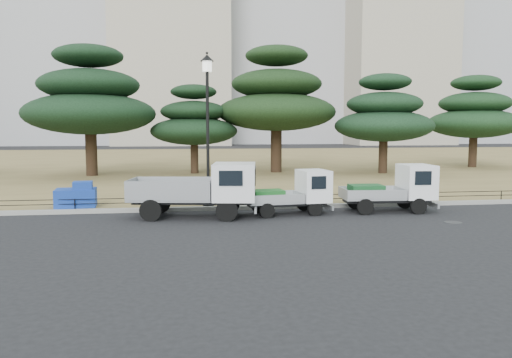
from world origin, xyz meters
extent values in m
plane|color=black|center=(0.00, 0.00, 0.00)|extent=(220.00, 220.00, 0.00)
cube|color=olive|center=(0.00, 30.60, 0.07)|extent=(120.00, 56.00, 0.15)
cube|color=gray|center=(0.00, 2.60, 0.08)|extent=(120.00, 0.25, 0.16)
cylinder|color=black|center=(-1.31, 0.13, 0.39)|extent=(0.79, 0.27, 0.78)
cylinder|color=black|center=(-1.05, 1.80, 0.39)|extent=(0.79, 0.27, 0.78)
cylinder|color=black|center=(-3.97, 0.54, 0.39)|extent=(0.79, 0.27, 0.78)
cylinder|color=black|center=(-3.71, 2.21, 0.39)|extent=(0.79, 0.27, 0.78)
cube|color=#2D2D30|center=(-2.47, 1.16, 0.59)|extent=(4.44, 1.58, 0.14)
cube|color=gray|center=(-3.24, 1.28, 1.04)|extent=(3.24, 2.14, 0.76)
cube|color=silver|center=(-0.96, 0.93, 1.33)|extent=(1.78, 2.06, 1.34)
cylinder|color=black|center=(2.06, 0.76, 0.28)|extent=(0.57, 0.21, 0.56)
cylinder|color=black|center=(1.92, 1.97, 0.28)|extent=(0.57, 0.21, 0.56)
cylinder|color=black|center=(0.20, 0.55, 0.28)|extent=(0.57, 0.21, 0.56)
cylinder|color=black|center=(0.07, 1.76, 0.28)|extent=(0.57, 0.21, 0.56)
cube|color=#2D2D30|center=(1.09, 1.27, 0.41)|extent=(3.07, 1.02, 0.13)
cube|color=#ABAEB3|center=(0.54, 1.20, 0.66)|extent=(2.20, 1.49, 0.37)
cube|color=white|center=(2.14, 1.38, 1.08)|extent=(1.19, 1.49, 1.20)
cube|color=#1B6123|center=(0.34, 1.18, 0.75)|extent=(1.22, 0.95, 0.41)
cylinder|color=black|center=(6.07, 0.59, 0.31)|extent=(0.63, 0.20, 0.62)
cylinder|color=black|center=(6.15, 1.96, 0.31)|extent=(0.63, 0.20, 0.62)
cylinder|color=black|center=(4.00, 0.71, 0.31)|extent=(0.63, 0.20, 0.62)
cylinder|color=black|center=(4.08, 2.08, 0.31)|extent=(0.63, 0.20, 0.62)
cube|color=#2D2D30|center=(5.11, 1.33, 0.46)|extent=(3.39, 0.97, 0.15)
cube|color=#A5A7AD|center=(4.50, 1.37, 0.74)|extent=(2.40, 1.55, 0.42)
cube|color=white|center=(6.29, 1.26, 1.19)|extent=(1.25, 1.60, 1.32)
cube|color=#164E24|center=(4.27, 1.38, 0.84)|extent=(1.33, 1.00, 0.46)
cylinder|color=black|center=(-1.82, 2.90, 0.23)|extent=(0.46, 0.46, 0.17)
cylinder|color=black|center=(-1.82, 2.90, 2.91)|extent=(0.12, 0.12, 5.18)
cylinder|color=white|center=(-1.82, 2.90, 5.70)|extent=(0.41, 0.41, 0.41)
cone|color=black|center=(-1.82, 2.90, 6.04)|extent=(0.54, 0.54, 0.26)
cylinder|color=black|center=(0.00, 2.75, 0.35)|extent=(38.00, 0.03, 0.03)
cylinder|color=black|center=(0.00, 2.75, 0.53)|extent=(38.00, 0.03, 0.03)
cylinder|color=black|center=(0.00, 2.75, 0.35)|extent=(0.04, 0.04, 0.40)
cube|color=#163BAB|center=(-7.07, 3.36, 0.51)|extent=(1.65, 1.28, 0.72)
cube|color=#163BAB|center=(-6.76, 3.20, 1.02)|extent=(0.78, 0.68, 0.31)
cylinder|color=#2D2D30|center=(6.50, -1.20, 0.01)|extent=(0.60, 0.60, 0.01)
cylinder|color=black|center=(-8.83, 16.95, 1.81)|extent=(0.75, 0.75, 3.32)
ellipsoid|color=black|center=(-8.83, 16.95, 4.21)|extent=(8.51, 8.51, 2.72)
ellipsoid|color=black|center=(-8.83, 16.95, 6.08)|extent=(6.50, 6.50, 2.08)
ellipsoid|color=black|center=(-8.83, 16.95, 7.94)|extent=(4.49, 4.49, 1.44)
cylinder|color=black|center=(-2.06, 17.68, 1.34)|extent=(0.54, 0.54, 2.39)
ellipsoid|color=black|center=(-2.06, 17.68, 3.07)|extent=(6.02, 6.02, 1.93)
ellipsoid|color=black|center=(-2.06, 17.68, 4.42)|extent=(4.60, 4.60, 1.47)
ellipsoid|color=black|center=(-2.06, 17.68, 5.76)|extent=(3.17, 3.17, 1.02)
cylinder|color=black|center=(3.75, 17.87, 1.89)|extent=(0.78, 0.78, 3.48)
ellipsoid|color=black|center=(3.75, 17.87, 4.41)|extent=(8.37, 8.37, 2.68)
ellipsoid|color=black|center=(3.75, 17.87, 6.37)|extent=(6.39, 6.39, 2.05)
ellipsoid|color=black|center=(3.75, 17.87, 8.33)|extent=(4.42, 4.42, 1.41)
cylinder|color=black|center=(10.99, 15.97, 1.49)|extent=(0.60, 0.60, 2.68)
ellipsoid|color=black|center=(10.99, 15.97, 3.43)|extent=(6.80, 6.80, 2.18)
ellipsoid|color=black|center=(10.99, 15.97, 4.94)|extent=(5.19, 5.19, 1.66)
ellipsoid|color=black|center=(10.99, 15.97, 6.44)|extent=(3.58, 3.58, 1.15)
cylinder|color=black|center=(20.32, 20.14, 1.58)|extent=(0.64, 0.64, 2.86)
ellipsoid|color=#153119|center=(20.32, 20.14, 3.65)|extent=(7.30, 7.30, 2.34)
ellipsoid|color=#153119|center=(20.32, 20.14, 5.26)|extent=(5.57, 5.57, 1.78)
ellipsoid|color=#153119|center=(20.32, 20.14, 6.87)|extent=(3.85, 3.85, 1.23)
cube|color=#AAA08C|center=(-5.00, 85.00, 27.50)|extent=(22.00, 20.00, 55.00)
cube|color=#AAA08C|center=(40.00, 82.00, 24.00)|extent=(20.00, 18.00, 48.00)
camera|label=1|loc=(-2.77, -17.18, 3.28)|focal=35.00mm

